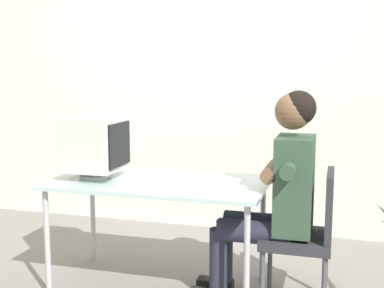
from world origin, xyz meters
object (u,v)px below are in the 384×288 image
(desk, at_px, (158,189))
(crt_monitor, at_px, (95,144))
(keyboard, at_px, (144,177))
(person_seated, at_px, (276,189))
(office_chair, at_px, (307,231))

(desk, distance_m, crt_monitor, 0.52)
(crt_monitor, height_order, keyboard, crt_monitor)
(desk, xyz_separation_m, person_seated, (0.76, -0.01, 0.05))
(desk, height_order, office_chair, office_chair)
(office_chair, bearing_deg, person_seated, -180.00)
(keyboard, height_order, person_seated, person_seated)
(desk, height_order, keyboard, keyboard)
(crt_monitor, distance_m, person_seated, 1.22)
(keyboard, xyz_separation_m, office_chair, (1.06, -0.02, -0.26))
(crt_monitor, height_order, office_chair, crt_monitor)
(desk, bearing_deg, keyboard, 172.93)
(desk, distance_m, person_seated, 0.77)
(crt_monitor, xyz_separation_m, keyboard, (0.33, 0.04, -0.21))
(desk, xyz_separation_m, keyboard, (-0.10, 0.01, 0.07))
(office_chair, bearing_deg, keyboard, 178.83)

